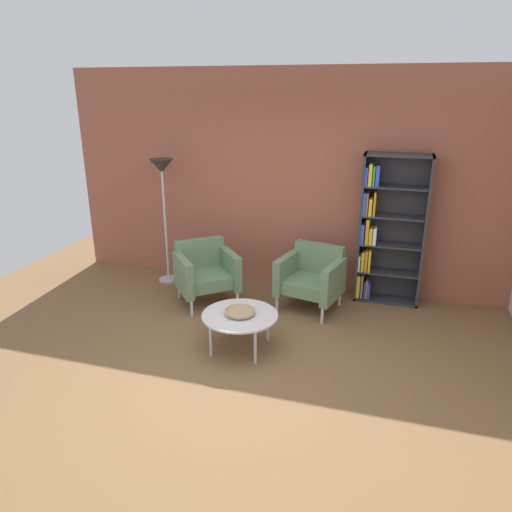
{
  "coord_description": "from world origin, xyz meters",
  "views": [
    {
      "loc": [
        1.31,
        -3.72,
        2.63
      ],
      "look_at": [
        -0.06,
        0.84,
        0.95
      ],
      "focal_mm": 33.4,
      "sensor_mm": 36.0,
      "label": 1
    }
  ],
  "objects_px": {
    "armchair_spare_guest": "(205,271)",
    "decorative_bowl": "(240,311)",
    "bookshelf_tall": "(385,232)",
    "floor_lamp_torchiere": "(162,181)",
    "armchair_near_window": "(312,276)",
    "coffee_table_low": "(240,317)"
  },
  "relations": [
    {
      "from": "bookshelf_tall",
      "to": "armchair_spare_guest",
      "type": "distance_m",
      "value": 2.33
    },
    {
      "from": "decorative_bowl",
      "to": "floor_lamp_torchiere",
      "type": "distance_m",
      "value": 2.43
    },
    {
      "from": "armchair_spare_guest",
      "to": "armchair_near_window",
      "type": "bearing_deg",
      "value": -31.44
    },
    {
      "from": "armchair_near_window",
      "to": "coffee_table_low",
      "type": "bearing_deg",
      "value": -100.49
    },
    {
      "from": "decorative_bowl",
      "to": "armchair_near_window",
      "type": "distance_m",
      "value": 1.34
    },
    {
      "from": "armchair_spare_guest",
      "to": "bookshelf_tall",
      "type": "bearing_deg",
      "value": -22.23
    },
    {
      "from": "floor_lamp_torchiere",
      "to": "bookshelf_tall",
      "type": "bearing_deg",
      "value": 3.76
    },
    {
      "from": "bookshelf_tall",
      "to": "armchair_spare_guest",
      "type": "xyz_separation_m",
      "value": [
        -2.16,
        -0.7,
        -0.51
      ]
    },
    {
      "from": "decorative_bowl",
      "to": "floor_lamp_torchiere",
      "type": "xyz_separation_m",
      "value": [
        -1.6,
        1.52,
        1.01
      ]
    },
    {
      "from": "coffee_table_low",
      "to": "armchair_spare_guest",
      "type": "distance_m",
      "value": 1.3
    },
    {
      "from": "coffee_table_low",
      "to": "armchair_near_window",
      "type": "height_order",
      "value": "armchair_near_window"
    },
    {
      "from": "armchair_spare_guest",
      "to": "decorative_bowl",
      "type": "bearing_deg",
      "value": -91.8
    },
    {
      "from": "coffee_table_low",
      "to": "decorative_bowl",
      "type": "height_order",
      "value": "decorative_bowl"
    },
    {
      "from": "armchair_spare_guest",
      "to": "floor_lamp_torchiere",
      "type": "height_order",
      "value": "floor_lamp_torchiere"
    },
    {
      "from": "bookshelf_tall",
      "to": "decorative_bowl",
      "type": "height_order",
      "value": "bookshelf_tall"
    },
    {
      "from": "coffee_table_low",
      "to": "armchair_spare_guest",
      "type": "xyz_separation_m",
      "value": [
        -0.81,
        1.02,
        0.04
      ]
    },
    {
      "from": "armchair_near_window",
      "to": "floor_lamp_torchiere",
      "type": "height_order",
      "value": "floor_lamp_torchiere"
    },
    {
      "from": "armchair_spare_guest",
      "to": "floor_lamp_torchiere",
      "type": "relative_size",
      "value": 0.55
    },
    {
      "from": "decorative_bowl",
      "to": "armchair_spare_guest",
      "type": "xyz_separation_m",
      "value": [
        -0.81,
        1.02,
        -0.02
      ]
    },
    {
      "from": "bookshelf_tall",
      "to": "armchair_spare_guest",
      "type": "height_order",
      "value": "bookshelf_tall"
    },
    {
      "from": "decorative_bowl",
      "to": "armchair_near_window",
      "type": "relative_size",
      "value": 0.38
    },
    {
      "from": "bookshelf_tall",
      "to": "decorative_bowl",
      "type": "bearing_deg",
      "value": -128.25
    }
  ]
}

